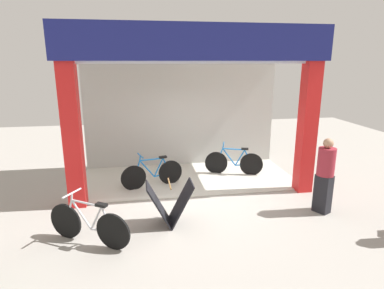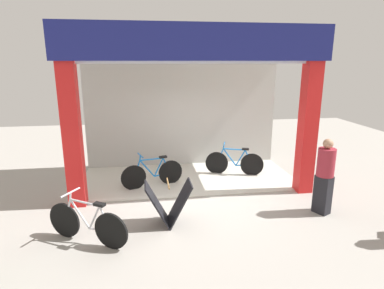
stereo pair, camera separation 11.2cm
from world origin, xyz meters
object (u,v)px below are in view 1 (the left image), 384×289
sandwich_board_sign (170,204)px  pedestrian_0 (325,175)px  bicycle_parked_0 (89,224)px  bicycle_inside_1 (234,162)px  bicycle_inside_0 (153,174)px

sandwich_board_sign → pedestrian_0: 3.35m
bicycle_parked_0 → sandwich_board_sign: size_ratio=1.61×
bicycle_inside_1 → pedestrian_0: bearing=-65.1°
bicycle_inside_0 → bicycle_inside_1: bicycle_inside_1 is taller
bicycle_inside_0 → pedestrian_0: pedestrian_0 is taller
bicycle_inside_1 → sandwich_board_sign: size_ratio=1.73×
bicycle_inside_0 → bicycle_inside_1: (2.36, 0.58, 0.00)m
bicycle_inside_0 → bicycle_parked_0: (-1.24, -2.52, 0.01)m
bicycle_inside_1 → bicycle_parked_0: bearing=-139.2°
sandwich_board_sign → pedestrian_0: pedestrian_0 is taller
sandwich_board_sign → pedestrian_0: bearing=0.2°
bicycle_parked_0 → pedestrian_0: pedestrian_0 is taller
bicycle_inside_0 → bicycle_parked_0: size_ratio=1.07×
bicycle_parked_0 → pedestrian_0: (4.82, 0.49, 0.48)m
pedestrian_0 → bicycle_inside_0: bearing=150.3°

